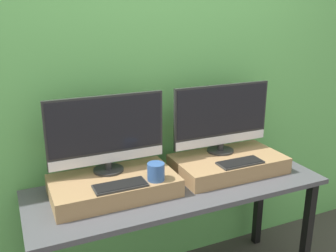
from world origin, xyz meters
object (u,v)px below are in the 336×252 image
Objects in this scene: keyboard_left at (120,185)px; monitor_right at (222,117)px; keyboard_right at (240,162)px; mug at (156,172)px; monitor_left at (107,132)px.

monitor_right reaches higher than keyboard_left.
monitor_right reaches higher than keyboard_right.
mug is 0.55m from keyboard_right.
keyboard_left is 0.81m from monitor_right.
monitor_left is 1.00× the size of monitor_right.
keyboard_left and keyboard_right have the same top height.
monitor_left is 2.39× the size of keyboard_left.
mug is at bearing -47.86° from monitor_left.
monitor_left reaches higher than mug.
keyboard_left is 0.42× the size of monitor_right.
mug reaches higher than keyboard_right.
keyboard_right is at bearing -16.55° from monitor_left.
monitor_right is (0.75, 0.00, 0.00)m from monitor_left.
keyboard_left is at bearing 180.00° from keyboard_right.
keyboard_left is (-0.00, -0.22, -0.23)m from monitor_left.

